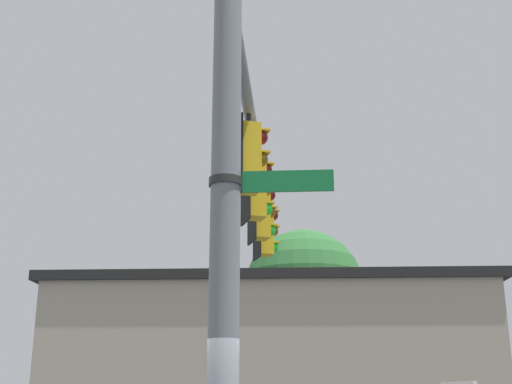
{
  "coord_description": "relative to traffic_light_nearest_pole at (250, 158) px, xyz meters",
  "views": [
    {
      "loc": [
        6.32,
        -1.5,
        1.95
      ],
      "look_at": [
        -4.41,
        1.58,
        5.38
      ],
      "focal_mm": 47.66,
      "sensor_mm": 36.0,
      "label": 1
    }
  ],
  "objects": [
    {
      "name": "traffic_light_mid_outer",
      "position": [
        -2.84,
        1.02,
        0.0
      ],
      "size": [
        0.54,
        0.49,
        1.31
      ],
      "color": "black"
    },
    {
      "name": "mast_arm",
      "position": [
        -0.94,
        0.32,
        0.79
      ],
      "size": [
        7.57,
        2.87,
        0.18
      ],
      "primitive_type": "cylinder",
      "rotation": [
        0.0,
        1.57,
        2.8
      ],
      "color": "slate"
    },
    {
      "name": "signal_pole",
      "position": [
        2.82,
        -1.03,
        -1.94
      ],
      "size": [
        0.3,
        0.3,
        6.9
      ],
      "primitive_type": "cylinder",
      "color": "slate",
      "rests_on": "ground"
    },
    {
      "name": "tree_by_storefront",
      "position": [
        -12.07,
        5.22,
        0.07
      ],
      "size": [
        3.98,
        3.98,
        7.47
      ],
      "color": "#4C3823",
      "rests_on": "ground"
    },
    {
      "name": "traffic_light_arm_end",
      "position": [
        -4.25,
        1.53,
        0.0
      ],
      "size": [
        0.54,
        0.49,
        1.31
      ],
      "color": "black"
    },
    {
      "name": "traffic_light_mid_inner",
      "position": [
        -1.42,
        0.51,
        0.0
      ],
      "size": [
        0.54,
        0.49,
        1.31
      ],
      "color": "black"
    },
    {
      "name": "traffic_light_nearest_pole",
      "position": [
        0.0,
        0.0,
        0.0
      ],
      "size": [
        0.54,
        0.49,
        1.31
      ],
      "color": "black"
    },
    {
      "name": "street_name_sign",
      "position": [
        2.9,
        -0.79,
        -1.34
      ],
      "size": [
        0.55,
        1.2,
        0.22
      ],
      "color": "#147238"
    },
    {
      "name": "storefront_building",
      "position": [
        -13.1,
        4.38,
        -2.54
      ],
      "size": [
        11.65,
        15.75,
        5.67
      ],
      "color": "#A89E89",
      "rests_on": "ground"
    }
  ]
}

